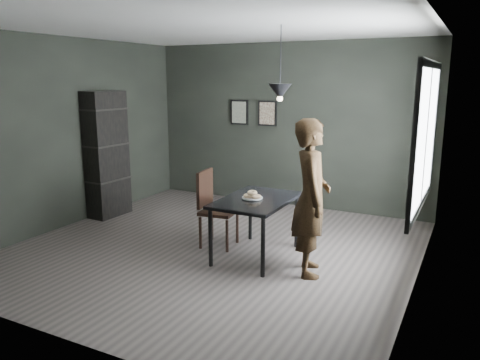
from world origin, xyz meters
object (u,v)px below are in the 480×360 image
at_px(pendant_lamp, 280,91).
at_px(shelf_unit, 106,155).
at_px(cafe_table, 256,205).
at_px(wood_chair, 213,203).
at_px(white_plate, 252,198).
at_px(woman, 311,198).

bearing_deg(pendant_lamp, shelf_unit, 171.91).
relative_size(cafe_table, wood_chair, 1.18).
relative_size(white_plate, woman, 0.13).
height_order(wood_chair, shelf_unit, shelf_unit).
bearing_deg(cafe_table, wood_chair, 171.09).
xyz_separation_m(white_plate, woman, (0.80, -0.15, 0.13)).
xyz_separation_m(white_plate, wood_chair, (-0.65, 0.14, -0.18)).
bearing_deg(white_plate, shelf_unit, 168.54).
bearing_deg(woman, pendant_lamp, 38.90).
xyz_separation_m(cafe_table, pendant_lamp, (0.25, 0.10, 1.38)).
xyz_separation_m(shelf_unit, pendant_lamp, (3.17, -0.45, 1.05)).
distance_m(wood_chair, shelf_unit, 2.31).
bearing_deg(white_plate, wood_chair, 167.73).
distance_m(white_plate, shelf_unit, 2.95).
bearing_deg(woman, wood_chair, 56.27).
height_order(cafe_table, white_plate, white_plate).
bearing_deg(wood_chair, pendant_lamp, -7.37).
height_order(woman, wood_chair, woman).
height_order(wood_chair, pendant_lamp, pendant_lamp).
relative_size(shelf_unit, pendant_lamp, 2.32).
bearing_deg(woman, cafe_table, 54.22).
height_order(shelf_unit, pendant_lamp, pendant_lamp).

